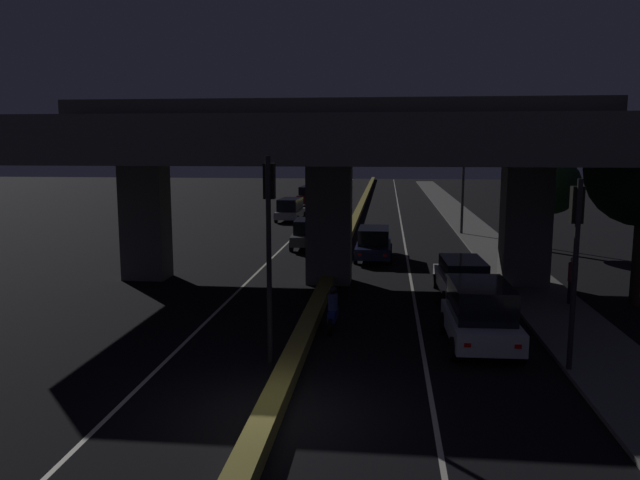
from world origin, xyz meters
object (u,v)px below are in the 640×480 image
Objects in this scene: car_white_second at (463,277)px; car_silver_second_oncoming at (290,209)px; car_white_lead at (480,314)px; car_dark_blue_third at (374,243)px; traffic_light_left_of_median at (269,224)px; pedestrian_on_sidewalk at (572,280)px; street_lamp at (459,172)px; motorcycle_blue_filtering_near at (333,312)px; car_grey_lead_oncoming at (309,233)px; traffic_light_right_of_median at (575,242)px; car_dark_red_third_oncoming at (309,195)px.

car_white_second is 1.03× the size of car_silver_second_oncoming.
car_white_lead is 14.69m from car_dark_blue_third.
pedestrian_on_sidewalk is at bearing 35.04° from traffic_light_left_of_median.
car_white_second is (-1.70, -17.52, -3.42)m from street_lamp.
motorcycle_blue_filtering_near is (-6.40, -22.49, -3.60)m from street_lamp.
car_white_lead is at bearing 21.30° from car_silver_second_oncoming.
car_grey_lead_oncoming is at bearing 31.33° from car_white_second.
car_white_second is at bearing -155.27° from car_dark_blue_third.
traffic_light_right_of_median is 1.28× the size of car_white_lead.
motorcycle_blue_filtering_near is (1.45, 3.14, -3.23)m from traffic_light_left_of_median.
traffic_light_left_of_median is at bearing 106.56° from car_white_lead.
traffic_light_right_of_median is at bearing -89.75° from street_lamp.
car_dark_red_third_oncoming is (-4.60, 45.50, -2.83)m from traffic_light_left_of_median.
pedestrian_on_sidewalk is at bearing 32.15° from car_silver_second_oncoming.
pedestrian_on_sidewalk is at bearing 22.88° from car_dark_red_third_oncoming.
car_silver_second_oncoming is at bearing 111.04° from traffic_light_right_of_median.
car_white_lead is at bearing -166.05° from car_dark_blue_third.
street_lamp reaches higher than traffic_light_right_of_median.
car_dark_blue_third is 17.61m from car_silver_second_oncoming.
car_dark_red_third_oncoming reaches higher than pedestrian_on_sidewalk.
traffic_light_left_of_median reaches higher than car_silver_second_oncoming.
car_dark_blue_third is (2.48, 16.20, -2.99)m from traffic_light_left_of_median.
pedestrian_on_sidewalk is at bearing 39.87° from car_grey_lead_oncoming.
car_dark_red_third_oncoming is at bearing 13.73° from car_white_second.
car_dark_blue_third is (-3.67, 8.09, 0.06)m from car_white_second.
car_dark_red_third_oncoming is at bearing 12.27° from car_white_lead.
motorcycle_blue_filtering_near is at bearing -105.89° from street_lamp.
traffic_light_right_of_median is at bearing 23.44° from car_silver_second_oncoming.
car_white_second is at bearing 102.62° from traffic_light_right_of_median.
traffic_light_right_of_median is 0.72× the size of street_lamp.
motorcycle_blue_filtering_near is at bearing -155.60° from pedestrian_on_sidewalk.
car_white_second is 26.49m from car_silver_second_oncoming.
traffic_light_left_of_median reaches higher than car_grey_lead_oncoming.
traffic_light_right_of_median reaches higher than car_white_second.
motorcycle_blue_filtering_near is at bearing 65.14° from traffic_light_left_of_median.
pedestrian_on_sidewalk reaches higher than car_grey_lead_oncoming.
car_silver_second_oncoming is (-3.09, 12.93, 0.06)m from car_grey_lead_oncoming.
car_dark_red_third_oncoming is (-12.57, 45.49, -2.47)m from traffic_light_right_of_median.
car_white_lead reaches higher than car_grey_lead_oncoming.
motorcycle_blue_filtering_near is (-1.03, -13.06, -0.24)m from car_dark_blue_third.
car_dark_blue_third is 1.02× the size of car_silver_second_oncoming.
traffic_light_right_of_median reaches higher than car_white_lead.
traffic_light_right_of_median reaches higher than car_silver_second_oncoming.
traffic_light_right_of_median is 1.10× the size of car_silver_second_oncoming.
car_white_second is at bearing -3.27° from car_white_lead.
traffic_light_left_of_median reaches higher than traffic_light_right_of_median.
car_dark_red_third_oncoming is (-7.09, 29.30, 0.16)m from car_dark_blue_third.
pedestrian_on_sidewalk is (4.06, 5.10, 0.00)m from car_white_lead.
traffic_light_left_of_median is at bearing 157.81° from motorcycle_blue_filtering_near.
car_dark_blue_third is 1.00× the size of car_dark_red_third_oncoming.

